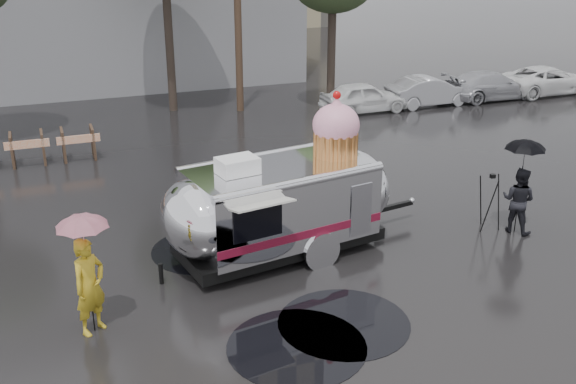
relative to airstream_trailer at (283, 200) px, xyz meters
name	(u,v)px	position (x,y,z in m)	size (l,w,h in m)	color
ground	(323,280)	(0.32, -1.51, -1.27)	(120.00, 120.00, 0.00)	black
puddles	(277,302)	(-0.88, -2.01, -1.26)	(4.10, 6.74, 0.01)	black
barricade_row	(28,148)	(-5.23, 8.46, -0.74)	(4.30, 0.80, 1.00)	#473323
parked_cars	(467,85)	(12.10, 10.49, -0.55)	(13.20, 1.90, 1.50)	silver
airstream_trailer	(283,200)	(0.00, 0.00, 0.00)	(6.64, 3.21, 3.61)	silver
person_left	(90,286)	(-4.32, -1.76, -0.35)	(0.66, 0.44, 1.83)	gold
umbrella_pink	(83,234)	(-4.32, -1.76, 0.67)	(1.13, 1.13, 2.32)	pink
person_right	(518,200)	(5.62, -0.94, -0.46)	(0.77, 0.43, 1.61)	black
umbrella_black	(524,155)	(5.62, -0.94, 0.68)	(1.16, 1.16, 2.34)	black
tripod	(490,197)	(5.09, -0.57, -0.44)	(0.54, 0.59, 1.42)	black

